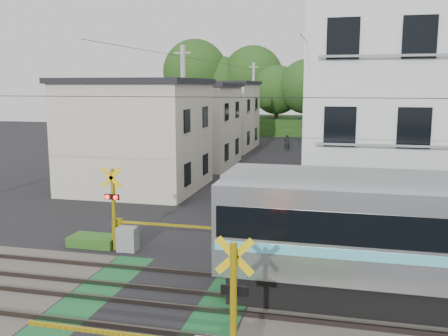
# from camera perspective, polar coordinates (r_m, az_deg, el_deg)

# --- Properties ---
(ground) EXTENTS (120.00, 120.00, 0.00)m
(ground) POSITION_cam_1_polar(r_m,az_deg,el_deg) (14.62, -7.69, -14.57)
(ground) COLOR black
(track_bed) EXTENTS (120.00, 120.00, 0.14)m
(track_bed) POSITION_cam_1_polar(r_m,az_deg,el_deg) (14.61, -7.69, -14.44)
(track_bed) COLOR #47423A
(track_bed) RESTS_ON ground
(crossing_signal_far) EXTENTS (4.74, 0.65, 3.09)m
(crossing_signal_far) POSITION_cam_1_polar(r_m,az_deg,el_deg) (18.50, -11.16, -7.12)
(crossing_signal_far) COLOR yellow
(crossing_signal_far) RESTS_ON ground
(apartment_block) EXTENTS (10.20, 8.36, 9.30)m
(apartment_block) POSITION_cam_1_polar(r_m,az_deg,el_deg) (22.24, 22.83, 5.43)
(apartment_block) COLOR silver
(apartment_block) RESTS_ON ground
(houses_row) EXTENTS (22.07, 31.35, 6.80)m
(houses_row) POSITION_cam_1_polar(r_m,az_deg,el_deg) (38.72, 6.57, 5.42)
(houses_row) COLOR beige
(houses_row) RESTS_ON ground
(tree_hill) EXTENTS (40.00, 12.35, 11.82)m
(tree_hill) POSITION_cam_1_polar(r_m,az_deg,el_deg) (61.51, 9.01, 9.03)
(tree_hill) COLOR #254918
(tree_hill) RESTS_ON ground
(catenary) EXTENTS (60.00, 5.04, 7.00)m
(catenary) POSITION_cam_1_polar(r_m,az_deg,el_deg) (12.70, 18.12, -1.17)
(catenary) COLOR #2D2D33
(catenary) RESTS_ON ground
(utility_poles) EXTENTS (7.90, 42.00, 8.00)m
(utility_poles) POSITION_cam_1_polar(r_m,az_deg,el_deg) (35.98, 3.95, 6.49)
(utility_poles) COLOR #A5A5A0
(utility_poles) RESTS_ON ground
(pedestrian) EXTENTS (0.64, 0.51, 1.52)m
(pedestrian) POSITION_cam_1_polar(r_m,az_deg,el_deg) (45.61, 7.18, 2.87)
(pedestrian) COLOR black
(pedestrian) RESTS_ON ground
(weed_patches) EXTENTS (10.25, 8.80, 0.40)m
(weed_patches) POSITION_cam_1_polar(r_m,az_deg,el_deg) (13.97, -0.87, -14.84)
(weed_patches) COLOR #2D5E1E
(weed_patches) RESTS_ON ground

